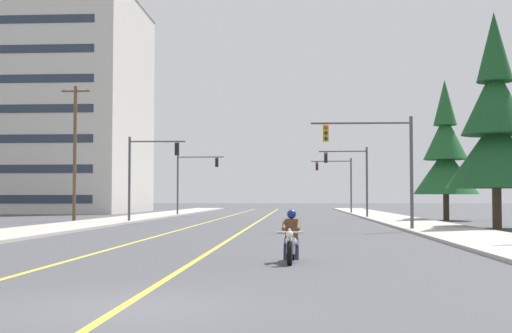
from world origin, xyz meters
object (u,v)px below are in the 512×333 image
object	(u,v)px
motorcycle_with_rider	(291,241)
traffic_signal_near_left	(145,166)
conifer_tree_right_verge_far	(446,156)
apartment_building_far_left_block	(33,105)
traffic_signal_mid_left	(191,175)
traffic_signal_far_right	(340,177)
traffic_signal_near_right	(382,154)
utility_pole_left_near	(75,151)
conifer_tree_right_verge_near	(496,129)
traffic_signal_mid_right	(353,172)

from	to	relation	value
motorcycle_with_rider	traffic_signal_near_left	world-z (taller)	traffic_signal_near_left
conifer_tree_right_verge_far	apartment_building_far_left_block	world-z (taller)	apartment_building_far_left_block
traffic_signal_mid_left	conifer_tree_right_verge_far	xyz separation A→B (m)	(22.27, -12.98, 1.01)
traffic_signal_near_left	traffic_signal_mid_left	bearing A→B (deg)	88.91
traffic_signal_far_right	traffic_signal_near_right	bearing A→B (deg)	-90.29
utility_pole_left_near	conifer_tree_right_verge_far	size ratio (longest dim) A/B	0.93
traffic_signal_near_left	conifer_tree_right_verge_near	size ratio (longest dim) A/B	0.49
traffic_signal_near_left	traffic_signal_mid_right	size ratio (longest dim) A/B	1.00
traffic_signal_mid_right	conifer_tree_right_verge_far	size ratio (longest dim) A/B	0.56
motorcycle_with_rider	traffic_signal_near_right	xyz separation A→B (m)	(4.77, 17.74, 3.55)
motorcycle_with_rider	apartment_building_far_left_block	size ratio (longest dim) A/B	0.08
motorcycle_with_rider	conifer_tree_right_verge_near	xyz separation A→B (m)	(11.71, 20.65, 5.22)
motorcycle_with_rider	utility_pole_left_near	xyz separation A→B (m)	(-16.70, 31.13, 4.80)
traffic_signal_near_right	traffic_signal_mid_right	size ratio (longest dim) A/B	1.00
motorcycle_with_rider	conifer_tree_right_verge_far	xyz separation A→B (m)	(11.89, 34.54, 4.51)
conifer_tree_right_verge_near	apartment_building_far_left_block	world-z (taller)	apartment_building_far_left_block
traffic_signal_near_right	traffic_signal_mid_left	xyz separation A→B (m)	(-15.14, 29.79, -0.05)
traffic_signal_mid_right	traffic_signal_far_right	distance (m)	15.95
traffic_signal_mid_right	conifer_tree_right_verge_far	world-z (taller)	conifer_tree_right_verge_far
conifer_tree_right_verge_near	conifer_tree_right_verge_far	size ratio (longest dim) A/B	1.14
motorcycle_with_rider	conifer_tree_right_verge_far	world-z (taller)	conifer_tree_right_verge_far
motorcycle_with_rider	conifer_tree_right_verge_far	distance (m)	36.81
traffic_signal_near_right	motorcycle_with_rider	bearing A→B (deg)	-105.06
traffic_signal_far_right	traffic_signal_near_left	bearing A→B (deg)	-120.05
traffic_signal_near_right	utility_pole_left_near	distance (m)	25.34
motorcycle_with_rider	traffic_signal_far_right	size ratio (longest dim) A/B	0.35
conifer_tree_right_verge_far	traffic_signal_near_right	bearing A→B (deg)	-112.97
conifer_tree_right_verge_near	conifer_tree_right_verge_far	distance (m)	13.91
traffic_signal_near_right	traffic_signal_near_left	xyz separation A→B (m)	(-15.50, 11.10, -0.09)
traffic_signal_mid_right	apartment_building_far_left_block	bearing A→B (deg)	150.05
traffic_signal_mid_right	apartment_building_far_left_block	world-z (taller)	apartment_building_far_left_block
traffic_signal_mid_left	utility_pole_left_near	size ratio (longest dim) A/B	0.60
traffic_signal_mid_right	traffic_signal_near_right	bearing A→B (deg)	-90.87
traffic_signal_mid_right	utility_pole_left_near	size ratio (longest dim) A/B	0.60
traffic_signal_near_left	traffic_signal_mid_left	xyz separation A→B (m)	(0.36, 18.69, 0.04)
traffic_signal_mid_right	conifer_tree_right_verge_near	distance (m)	20.53
traffic_signal_mid_right	traffic_signal_mid_left	bearing A→B (deg)	154.09
motorcycle_with_rider	traffic_signal_mid_left	size ratio (longest dim) A/B	0.35
traffic_signal_far_right	motorcycle_with_rider	bearing A→B (deg)	-95.07
traffic_signal_mid_left	traffic_signal_far_right	bearing A→B (deg)	28.79
traffic_signal_near_right	conifer_tree_right_verge_near	size ratio (longest dim) A/B	0.49
utility_pole_left_near	traffic_signal_near_left	bearing A→B (deg)	-21.02
traffic_signal_mid_right	traffic_signal_mid_left	size ratio (longest dim) A/B	1.00
traffic_signal_near_right	conifer_tree_right_verge_near	world-z (taller)	conifer_tree_right_verge_near
utility_pole_left_near	traffic_signal_near_right	bearing A→B (deg)	-31.95
apartment_building_far_left_block	traffic_signal_near_right	bearing A→B (deg)	-49.74
motorcycle_with_rider	traffic_signal_mid_left	xyz separation A→B (m)	(-10.37, 47.52, 3.50)
utility_pole_left_near	traffic_signal_far_right	bearing A→B (deg)	48.89
conifer_tree_right_verge_far	apartment_building_far_left_block	size ratio (longest dim) A/B	0.42
traffic_signal_near_left	conifer_tree_right_verge_near	bearing A→B (deg)	-20.04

